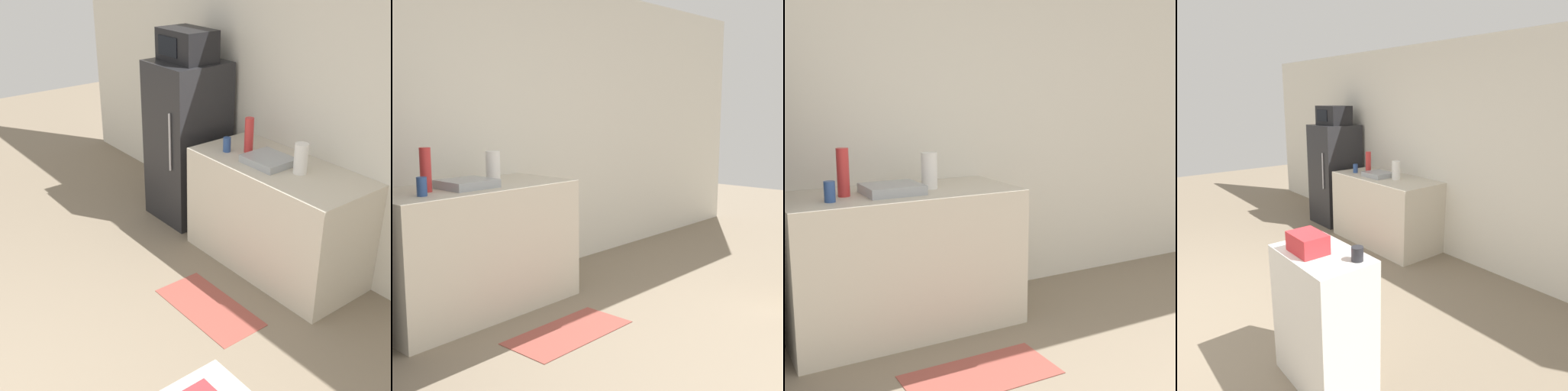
{
  "view_description": "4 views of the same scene",
  "coord_description": "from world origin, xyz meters",
  "views": [
    {
      "loc": [
        2.39,
        -0.01,
        2.58
      ],
      "look_at": [
        -0.43,
        2.16,
        0.87
      ],
      "focal_mm": 50.0,
      "sensor_mm": 36.0,
      "label": 1
    },
    {
      "loc": [
        -2.72,
        -0.23,
        1.48
      ],
      "look_at": [
        -0.17,
        2.02,
        0.93
      ],
      "focal_mm": 50.0,
      "sensor_mm": 36.0,
      "label": 2
    },
    {
      "loc": [
        -1.57,
        -0.31,
        1.55
      ],
      "look_at": [
        -0.12,
        2.34,
        0.98
      ],
      "focal_mm": 50.0,
      "sensor_mm": 36.0,
      "label": 3
    },
    {
      "loc": [
        3.42,
        -0.27,
        1.95
      ],
      "look_at": [
        0.25,
        2.26,
        0.91
      ],
      "focal_mm": 35.0,
      "sensor_mm": 36.0,
      "label": 4
    }
  ],
  "objects": [
    {
      "name": "paper_towel_roll",
      "position": [
        -0.16,
        2.97,
        1.05
      ],
      "size": [
        0.11,
        0.11,
        0.24
      ],
      "primitive_type": "cylinder",
      "color": "white",
      "rests_on": "counter"
    },
    {
      "name": "counter",
      "position": [
        -0.37,
        2.96,
        0.46
      ],
      "size": [
        1.52,
        0.71,
        0.93
      ],
      "primitive_type": "cube",
      "color": "beige",
      "rests_on": "ground_plane"
    },
    {
      "name": "wall_back",
      "position": [
        0.0,
        3.35,
        1.3
      ],
      "size": [
        8.0,
        0.06,
        2.6
      ],
      "primitive_type": "cube",
      "color": "silver",
      "rests_on": "ground_plane"
    },
    {
      "name": "sink_basin",
      "position": [
        -0.44,
        2.91,
        0.96
      ],
      "size": [
        0.36,
        0.31,
        0.06
      ],
      "primitive_type": "cube",
      "color": "#9EA3A8",
      "rests_on": "counter"
    },
    {
      "name": "bottle_tall",
      "position": [
        -0.73,
        2.96,
        1.07
      ],
      "size": [
        0.08,
        0.08,
        0.3
      ],
      "primitive_type": "cylinder",
      "color": "red",
      "rests_on": "counter"
    },
    {
      "name": "kitchen_rug",
      "position": [
        -0.23,
        2.14,
        0.0
      ],
      "size": [
        0.86,
        0.42,
        0.01
      ],
      "primitive_type": "cube",
      "color": "#99473D",
      "rests_on": "ground_plane"
    },
    {
      "name": "bottle_short",
      "position": [
        -0.85,
        2.83,
        0.99
      ],
      "size": [
        0.07,
        0.07,
        0.12
      ],
      "primitive_type": "cylinder",
      "color": "#2D4C8C",
      "rests_on": "counter"
    }
  ]
}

